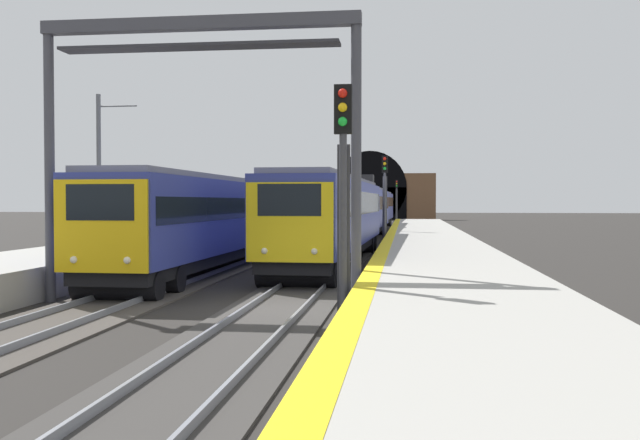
{
  "coord_description": "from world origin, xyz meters",
  "views": [
    {
      "loc": [
        -17.62,
        -3.29,
        2.83
      ],
      "look_at": [
        6.67,
        -0.26,
        2.18
      ],
      "focal_mm": 39.08,
      "sensor_mm": 36.0,
      "label": 1
    }
  ],
  "objects_px": {
    "railway_signal_near": "(343,183)",
    "overhead_signal_gantry": "(198,90)",
    "railway_signal_far": "(397,197)",
    "catenary_mast_near": "(100,174)",
    "train_main_approaching": "(362,209)",
    "railway_signal_mid": "(385,192)",
    "train_adjacent_platform": "(287,211)"
  },
  "relations": [
    {
      "from": "railway_signal_mid",
      "to": "railway_signal_far",
      "type": "height_order",
      "value": "railway_signal_far"
    },
    {
      "from": "railway_signal_mid",
      "to": "railway_signal_far",
      "type": "relative_size",
      "value": 0.99
    },
    {
      "from": "railway_signal_near",
      "to": "railway_signal_mid",
      "type": "height_order",
      "value": "railway_signal_mid"
    },
    {
      "from": "railway_signal_mid",
      "to": "catenary_mast_near",
      "type": "relative_size",
      "value": 0.7
    },
    {
      "from": "train_main_approaching",
      "to": "railway_signal_mid",
      "type": "bearing_deg",
      "value": 15.41
    },
    {
      "from": "railway_signal_near",
      "to": "catenary_mast_near",
      "type": "height_order",
      "value": "catenary_mast_near"
    },
    {
      "from": "railway_signal_far",
      "to": "catenary_mast_near",
      "type": "distance_m",
      "value": 63.66
    },
    {
      "from": "train_adjacent_platform",
      "to": "railway_signal_far",
      "type": "xyz_separation_m",
      "value": [
        48.93,
        -6.63,
        1.28
      ]
    },
    {
      "from": "railway_signal_mid",
      "to": "overhead_signal_gantry",
      "type": "bearing_deg",
      "value": -9.71
    },
    {
      "from": "railway_signal_far",
      "to": "catenary_mast_near",
      "type": "height_order",
      "value": "catenary_mast_near"
    },
    {
      "from": "railway_signal_mid",
      "to": "railway_signal_near",
      "type": "bearing_deg",
      "value": 0.0
    },
    {
      "from": "railway_signal_mid",
      "to": "catenary_mast_near",
      "type": "xyz_separation_m",
      "value": [
        -10.66,
        13.73,
        0.76
      ]
    },
    {
      "from": "train_main_approaching",
      "to": "overhead_signal_gantry",
      "type": "distance_m",
      "value": 33.21
    },
    {
      "from": "railway_signal_far",
      "to": "train_main_approaching",
      "type": "bearing_deg",
      "value": -2.54
    },
    {
      "from": "railway_signal_near",
      "to": "overhead_signal_gantry",
      "type": "height_order",
      "value": "overhead_signal_gantry"
    },
    {
      "from": "railway_signal_near",
      "to": "overhead_signal_gantry",
      "type": "xyz_separation_m",
      "value": [
        3.53,
        4.28,
        2.66
      ]
    },
    {
      "from": "railway_signal_near",
      "to": "overhead_signal_gantry",
      "type": "distance_m",
      "value": 6.15
    },
    {
      "from": "train_main_approaching",
      "to": "railway_signal_near",
      "type": "bearing_deg",
      "value": 4.68
    },
    {
      "from": "railway_signal_far",
      "to": "catenary_mast_near",
      "type": "xyz_separation_m",
      "value": [
        -62.16,
        13.73,
        0.72
      ]
    },
    {
      "from": "train_main_approaching",
      "to": "railway_signal_far",
      "type": "xyz_separation_m",
      "value": [
        43.59,
        -1.93,
        1.18
      ]
    },
    {
      "from": "railway_signal_far",
      "to": "overhead_signal_gantry",
      "type": "xyz_separation_m",
      "value": [
        -76.52,
        4.28,
        2.43
      ]
    },
    {
      "from": "train_adjacent_platform",
      "to": "overhead_signal_gantry",
      "type": "distance_m",
      "value": 27.94
    },
    {
      "from": "railway_signal_far",
      "to": "catenary_mast_near",
      "type": "bearing_deg",
      "value": -12.46
    },
    {
      "from": "train_adjacent_platform",
      "to": "train_main_approaching",
      "type": "bearing_deg",
      "value": 139.51
    },
    {
      "from": "train_adjacent_platform",
      "to": "catenary_mast_near",
      "type": "bearing_deg",
      "value": -27.35
    },
    {
      "from": "railway_signal_far",
      "to": "overhead_signal_gantry",
      "type": "distance_m",
      "value": 76.68
    },
    {
      "from": "train_adjacent_platform",
      "to": "railway_signal_near",
      "type": "xyz_separation_m",
      "value": [
        -31.12,
        -6.63,
        1.06
      ]
    },
    {
      "from": "overhead_signal_gantry",
      "to": "railway_signal_far",
      "type": "bearing_deg",
      "value": -3.2
    },
    {
      "from": "railway_signal_near",
      "to": "overhead_signal_gantry",
      "type": "relative_size",
      "value": 0.6
    },
    {
      "from": "catenary_mast_near",
      "to": "overhead_signal_gantry",
      "type": "bearing_deg",
      "value": -146.68
    },
    {
      "from": "train_main_approaching",
      "to": "overhead_signal_gantry",
      "type": "xyz_separation_m",
      "value": [
        -32.93,
        2.35,
        3.61
      ]
    },
    {
      "from": "train_adjacent_platform",
      "to": "overhead_signal_gantry",
      "type": "bearing_deg",
      "value": 5.73
    }
  ]
}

